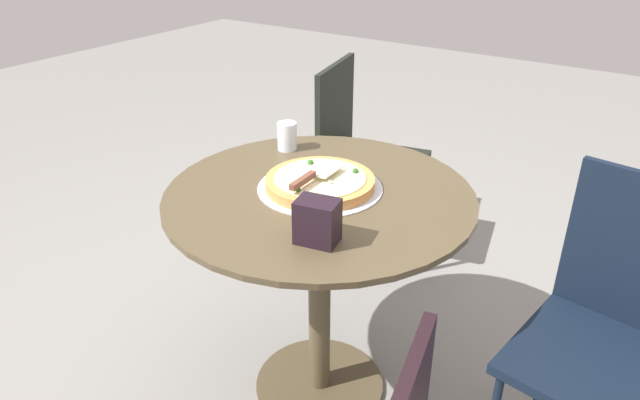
{
  "coord_description": "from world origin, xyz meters",
  "views": [
    {
      "loc": [
        -1.25,
        -0.84,
        1.52
      ],
      "look_at": [
        0.02,
        0.01,
        0.72
      ],
      "focal_mm": 32.63,
      "sensor_mm": 36.0,
      "label": 1
    }
  ],
  "objects_px": {
    "patio_table": "(319,248)",
    "patio_chair_corner": "(620,325)",
    "pizza_on_tray": "(320,183)",
    "pizza_server": "(312,175)",
    "patio_chair_near": "(359,147)",
    "napkin_dispenser": "(317,221)",
    "drinking_cup": "(287,136)"
  },
  "relations": [
    {
      "from": "patio_table",
      "to": "napkin_dispenser",
      "type": "relative_size",
      "value": 7.95
    },
    {
      "from": "pizza_on_tray",
      "to": "patio_chair_near",
      "type": "relative_size",
      "value": 0.42
    },
    {
      "from": "pizza_server",
      "to": "patio_table",
      "type": "bearing_deg",
      "value": -47.6
    },
    {
      "from": "patio_chair_corner",
      "to": "patio_chair_near",
      "type": "bearing_deg",
      "value": 60.74
    },
    {
      "from": "patio_table",
      "to": "pizza_on_tray",
      "type": "relative_size",
      "value": 2.45
    },
    {
      "from": "patio_chair_near",
      "to": "patio_chair_corner",
      "type": "height_order",
      "value": "patio_chair_corner"
    },
    {
      "from": "drinking_cup",
      "to": "pizza_server",
      "type": "bearing_deg",
      "value": -130.89
    },
    {
      "from": "pizza_on_tray",
      "to": "patio_chair_corner",
      "type": "bearing_deg",
      "value": -78.13
    },
    {
      "from": "pizza_on_tray",
      "to": "drinking_cup",
      "type": "bearing_deg",
      "value": 54.28
    },
    {
      "from": "pizza_server",
      "to": "drinking_cup",
      "type": "height_order",
      "value": "drinking_cup"
    },
    {
      "from": "pizza_server",
      "to": "napkin_dispenser",
      "type": "height_order",
      "value": "napkin_dispenser"
    },
    {
      "from": "pizza_server",
      "to": "drinking_cup",
      "type": "distance_m",
      "value": 0.34
    },
    {
      "from": "pizza_server",
      "to": "patio_chair_corner",
      "type": "distance_m",
      "value": 0.92
    },
    {
      "from": "patio_table",
      "to": "napkin_dispenser",
      "type": "height_order",
      "value": "napkin_dispenser"
    },
    {
      "from": "pizza_server",
      "to": "pizza_on_tray",
      "type": "bearing_deg",
      "value": -2.71
    },
    {
      "from": "patio_chair_corner",
      "to": "napkin_dispenser",
      "type": "bearing_deg",
      "value": 122.23
    },
    {
      "from": "patio_chair_near",
      "to": "napkin_dispenser",
      "type": "bearing_deg",
      "value": -154.81
    },
    {
      "from": "patio_table",
      "to": "patio_chair_near",
      "type": "distance_m",
      "value": 0.94
    },
    {
      "from": "patio_table",
      "to": "patio_chair_corner",
      "type": "height_order",
      "value": "patio_chair_corner"
    },
    {
      "from": "drinking_cup",
      "to": "pizza_on_tray",
      "type": "bearing_deg",
      "value": -125.72
    },
    {
      "from": "patio_table",
      "to": "patio_chair_near",
      "type": "xyz_separation_m",
      "value": [
        0.87,
        0.37,
        -0.05
      ]
    },
    {
      "from": "patio_table",
      "to": "pizza_server",
      "type": "height_order",
      "value": "pizza_server"
    },
    {
      "from": "patio_chair_near",
      "to": "patio_chair_corner",
      "type": "distance_m",
      "value": 1.37
    },
    {
      "from": "pizza_server",
      "to": "napkin_dispenser",
      "type": "distance_m",
      "value": 0.27
    },
    {
      "from": "patio_table",
      "to": "patio_chair_corner",
      "type": "relative_size",
      "value": 1.01
    },
    {
      "from": "pizza_on_tray",
      "to": "napkin_dispenser",
      "type": "relative_size",
      "value": 3.24
    },
    {
      "from": "pizza_on_tray",
      "to": "pizza_server",
      "type": "bearing_deg",
      "value": 177.29
    },
    {
      "from": "drinking_cup",
      "to": "napkin_dispenser",
      "type": "height_order",
      "value": "napkin_dispenser"
    },
    {
      "from": "napkin_dispenser",
      "to": "patio_chair_near",
      "type": "relative_size",
      "value": 0.13
    },
    {
      "from": "pizza_server",
      "to": "drinking_cup",
      "type": "relative_size",
      "value": 2.25
    },
    {
      "from": "patio_chair_corner",
      "to": "pizza_server",
      "type": "bearing_deg",
      "value": 104.21
    },
    {
      "from": "patio_table",
      "to": "patio_chair_corner",
      "type": "xyz_separation_m",
      "value": [
        0.2,
        -0.82,
        -0.06
      ]
    }
  ]
}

